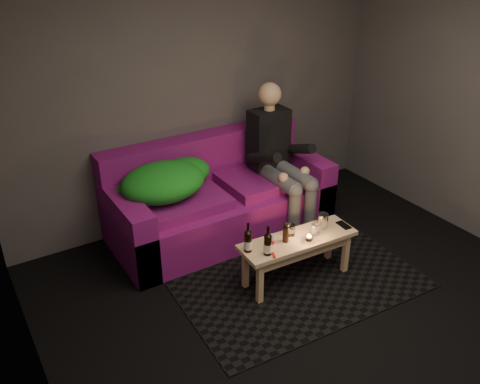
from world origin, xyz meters
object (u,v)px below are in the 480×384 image
(sofa, at_px, (218,200))
(coffee_table, at_px, (298,245))
(person, at_px, (278,156))
(beer_bottle_b, at_px, (268,244))
(steel_cup, at_px, (323,221))
(beer_bottle_a, at_px, (248,241))

(sofa, relative_size, coffee_table, 2.05)
(person, xyz_separation_m, coffee_table, (-0.43, -0.89, -0.39))
(beer_bottle_b, xyz_separation_m, steel_cup, (0.63, 0.09, -0.03))
(person, bearing_deg, beer_bottle_b, -129.27)
(sofa, xyz_separation_m, beer_bottle_a, (-0.30, -1.00, 0.18))
(person, xyz_separation_m, beer_bottle_a, (-0.88, -0.83, -0.22))
(person, relative_size, steel_cup, 10.94)
(coffee_table, bearing_deg, sofa, 98.28)
(coffee_table, bearing_deg, person, 64.28)
(sofa, distance_m, beer_bottle_a, 1.06)
(person, xyz_separation_m, beer_bottle_b, (-0.78, -0.95, -0.22))
(person, bearing_deg, beer_bottle_a, -136.67)
(sofa, bearing_deg, beer_bottle_a, -106.59)
(person, xyz_separation_m, steel_cup, (-0.15, -0.86, -0.25))
(beer_bottle_a, xyz_separation_m, beer_bottle_b, (0.10, -0.12, -0.00))
(sofa, distance_m, person, 0.73)
(sofa, height_order, beer_bottle_a, sofa)
(coffee_table, bearing_deg, steel_cup, 5.79)
(sofa, xyz_separation_m, steel_cup, (0.43, -1.03, 0.15))
(sofa, distance_m, coffee_table, 1.07)
(sofa, relative_size, beer_bottle_b, 8.38)
(steel_cup, bearing_deg, sofa, 112.81)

